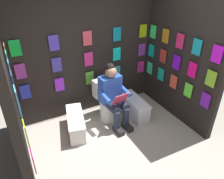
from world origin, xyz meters
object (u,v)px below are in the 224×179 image
object	(u,v)px
person_reading	(114,96)
comic_longbox_near	(134,107)
toilet	(107,102)
comic_longbox_far	(76,123)

from	to	relation	value
person_reading	comic_longbox_near	world-z (taller)	person_reading
toilet	comic_longbox_near	world-z (taller)	toilet
person_reading	comic_longbox_far	bearing A→B (deg)	-10.38
person_reading	comic_longbox_near	xyz separation A→B (m)	(-0.49, -0.02, -0.41)
toilet	person_reading	bearing A→B (deg)	89.34
comic_longbox_far	person_reading	bearing A→B (deg)	-172.01
toilet	comic_longbox_far	distance (m)	0.75
person_reading	comic_longbox_near	size ratio (longest dim) A/B	1.48
comic_longbox_near	person_reading	bearing A→B (deg)	4.38
toilet	comic_longbox_far	xyz separation A→B (m)	(0.72, 0.16, -0.15)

